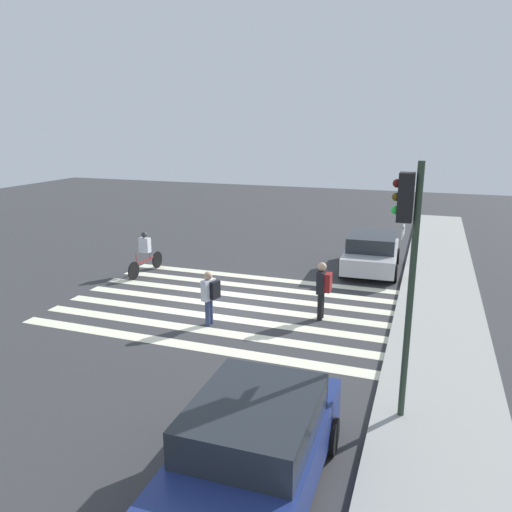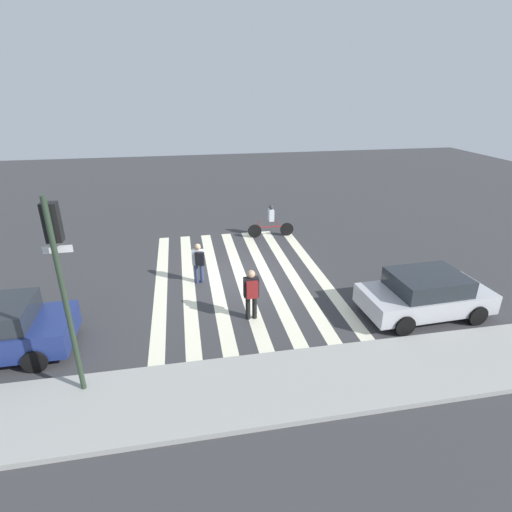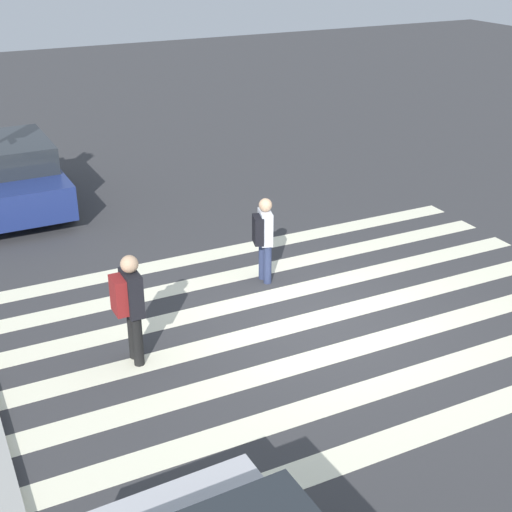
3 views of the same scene
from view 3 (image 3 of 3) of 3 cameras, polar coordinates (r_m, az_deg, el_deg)
ground_plane at (r=11.66m, az=4.83°, el=-5.04°), size 60.00×60.00×0.00m
crosswalk_stripes at (r=11.65m, az=4.83°, el=-5.02°), size 6.51×10.00×0.01m
pedestrian_adult_yellow_jacket at (r=12.42m, az=0.62°, el=1.76°), size 0.47×0.44×1.57m
pedestrian_adult_blue_shirt at (r=10.21m, az=-10.07°, el=-3.61°), size 0.47×0.40×1.70m
car_parked_far_curb at (r=16.82m, az=-19.08°, el=6.22°), size 4.19×2.13×1.56m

